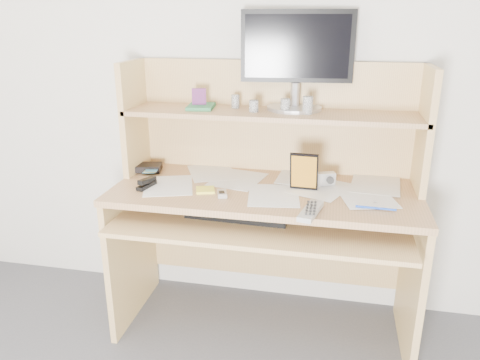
% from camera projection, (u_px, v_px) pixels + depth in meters
% --- Properties ---
extents(back_wall, '(3.60, 0.04, 2.50)m').
position_uv_depth(back_wall, '(277.00, 70.00, 2.28)').
color(back_wall, silver).
rests_on(back_wall, floor).
extents(desk, '(1.40, 0.70, 1.30)m').
position_uv_depth(desk, '(267.00, 194.00, 2.24)').
color(desk, tan).
rests_on(desk, floor).
extents(paper_clutter, '(1.32, 0.54, 0.01)m').
position_uv_depth(paper_clutter, '(265.00, 188.00, 2.15)').
color(paper_clutter, silver).
rests_on(paper_clutter, desk).
extents(keyboard, '(0.46, 0.18, 0.03)m').
position_uv_depth(keyboard, '(238.00, 213.00, 2.10)').
color(keyboard, black).
rests_on(keyboard, desk).
extents(tv_remote, '(0.10, 0.21, 0.02)m').
position_uv_depth(tv_remote, '(311.00, 211.00, 1.86)').
color(tv_remote, '#A3A39E').
rests_on(tv_remote, paper_clutter).
extents(flip_phone, '(0.06, 0.08, 0.02)m').
position_uv_depth(flip_phone, '(222.00, 193.00, 2.05)').
color(flip_phone, '#B7B7BA').
rests_on(flip_phone, paper_clutter).
extents(stapler, '(0.06, 0.13, 0.04)m').
position_uv_depth(stapler, '(146.00, 182.00, 2.15)').
color(stapler, black).
rests_on(stapler, paper_clutter).
extents(wallet, '(0.14, 0.12, 0.03)m').
position_uv_depth(wallet, '(149.00, 167.00, 2.38)').
color(wallet, black).
rests_on(wallet, paper_clutter).
extents(sticky_note_pad, '(0.10, 0.10, 0.01)m').
position_uv_depth(sticky_note_pad, '(205.00, 190.00, 2.12)').
color(sticky_note_pad, '#FCEB42').
rests_on(sticky_note_pad, desk).
extents(digital_camera, '(0.10, 0.07, 0.06)m').
position_uv_depth(digital_camera, '(325.00, 179.00, 2.17)').
color(digital_camera, silver).
rests_on(digital_camera, paper_clutter).
extents(game_case, '(0.13, 0.02, 0.18)m').
position_uv_depth(game_case, '(304.00, 172.00, 2.09)').
color(game_case, black).
rests_on(game_case, paper_clutter).
extents(blue_pen, '(0.16, 0.02, 0.01)m').
position_uv_depth(blue_pen, '(376.00, 208.00, 1.90)').
color(blue_pen, blue).
rests_on(blue_pen, paper_clutter).
extents(card_box, '(0.07, 0.04, 0.09)m').
position_uv_depth(card_box, '(199.00, 98.00, 2.24)').
color(card_box, '#A61A16').
rests_on(card_box, desk).
extents(shelf_book, '(0.14, 0.18, 0.02)m').
position_uv_depth(shelf_book, '(201.00, 107.00, 2.25)').
color(shelf_book, '#388D5C').
rests_on(shelf_book, desk).
extents(chip_stack_a, '(0.05, 0.05, 0.06)m').
position_uv_depth(chip_stack_a, '(285.00, 106.00, 2.14)').
color(chip_stack_a, black).
rests_on(chip_stack_a, desk).
extents(chip_stack_b, '(0.05, 0.05, 0.06)m').
position_uv_depth(chip_stack_b, '(235.00, 101.00, 2.24)').
color(chip_stack_b, white).
rests_on(chip_stack_b, desk).
extents(chip_stack_c, '(0.05, 0.05, 0.05)m').
position_uv_depth(chip_stack_c, '(254.00, 106.00, 2.16)').
color(chip_stack_c, black).
rests_on(chip_stack_c, desk).
extents(chip_stack_d, '(0.05, 0.05, 0.08)m').
position_uv_depth(chip_stack_d, '(308.00, 105.00, 2.10)').
color(chip_stack_d, silver).
rests_on(chip_stack_d, desk).
extents(monitor, '(0.52, 0.26, 0.45)m').
position_uv_depth(monitor, '(297.00, 57.00, 2.16)').
color(monitor, '#B2B1B6').
rests_on(monitor, desk).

